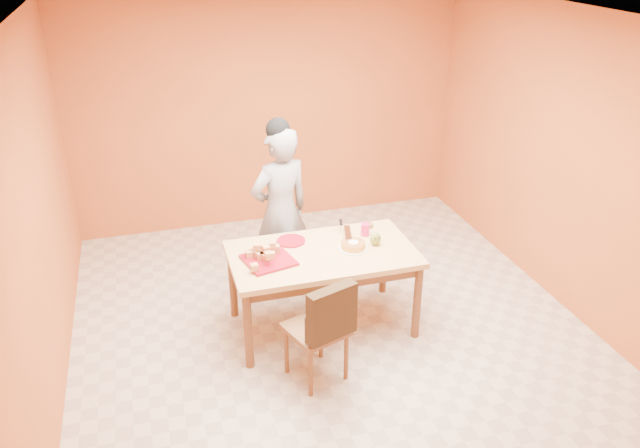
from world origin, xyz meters
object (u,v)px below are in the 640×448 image
object	(u,v)px
person	(281,212)
dining_chair	(317,328)
pastry_platter	(269,260)
red_dinner_plate	(291,241)
egg_ornament	(375,239)
magenta_glass	(365,230)
checker_tin	(368,225)
sponge_cake	(353,245)
dining_table	(322,261)

from	to	relation	value
person	dining_chair	bearing A→B (deg)	70.16
pastry_platter	red_dinner_plate	bearing A→B (deg)	47.64
egg_ornament	magenta_glass	xyz separation A→B (m)	(-0.02, 0.21, -0.01)
magenta_glass	checker_tin	distance (m)	0.18
person	red_dinner_plate	world-z (taller)	person
sponge_cake	checker_tin	distance (m)	0.46
pastry_platter	magenta_glass	world-z (taller)	magenta_glass
dining_table	pastry_platter	distance (m)	0.49
dining_chair	magenta_glass	xyz separation A→B (m)	(0.71, 0.87, 0.33)
person	red_dinner_plate	size ratio (longest dim) A/B	6.60
egg_ornament	pastry_platter	bearing A→B (deg)	-162.18
red_dinner_plate	magenta_glass	bearing A→B (deg)	-5.64
red_dinner_plate	sponge_cake	world-z (taller)	sponge_cake
dining_table	sponge_cake	world-z (taller)	sponge_cake
checker_tin	dining_table	bearing A→B (deg)	-147.22
dining_chair	pastry_platter	world-z (taller)	dining_chair
pastry_platter	sponge_cake	world-z (taller)	sponge_cake
person	pastry_platter	world-z (taller)	person
magenta_glass	checker_tin	xyz separation A→B (m)	(0.08, 0.15, -0.04)
dining_table	person	xyz separation A→B (m)	(-0.20, 0.72, 0.17)
dining_chair	pastry_platter	size ratio (longest dim) A/B	2.42
dining_table	magenta_glass	bearing A→B (deg)	22.97
dining_chair	egg_ornament	xyz separation A→B (m)	(0.73, 0.66, 0.34)
sponge_cake	dining_chair	bearing A→B (deg)	-128.42
red_dinner_plate	egg_ornament	bearing A→B (deg)	-21.58
person	sponge_cake	xyz separation A→B (m)	(0.47, -0.74, -0.04)
egg_ornament	checker_tin	xyz separation A→B (m)	(0.06, 0.36, -0.05)
magenta_glass	checker_tin	bearing A→B (deg)	61.74
person	egg_ornament	bearing A→B (deg)	114.87
red_dinner_plate	sponge_cake	bearing A→B (deg)	-29.98
dining_table	checker_tin	xyz separation A→B (m)	(0.54, 0.35, 0.11)
person	egg_ornament	size ratio (longest dim) A/B	13.67
dining_chair	person	xyz separation A→B (m)	(0.05, 1.40, 0.36)
person	pastry_platter	bearing A→B (deg)	51.77
red_dinner_plate	egg_ornament	size ratio (longest dim) A/B	2.07
person	magenta_glass	bearing A→B (deg)	123.48
dining_table	sponge_cake	bearing A→B (deg)	-3.98
dining_chair	checker_tin	distance (m)	1.33
pastry_platter	dining_table	bearing A→B (deg)	3.48
dining_table	checker_tin	world-z (taller)	checker_tin
magenta_glass	red_dinner_plate	bearing A→B (deg)	174.36
pastry_platter	sponge_cake	bearing A→B (deg)	0.77
dining_chair	pastry_platter	distance (m)	0.74
red_dinner_plate	checker_tin	distance (m)	0.76
dining_chair	sponge_cake	xyz separation A→B (m)	(0.52, 0.66, 0.32)
dining_table	red_dinner_plate	world-z (taller)	red_dinner_plate
dining_table	pastry_platter	size ratio (longest dim) A/B	4.18
dining_table	sponge_cake	distance (m)	0.30
dining_chair	red_dinner_plate	distance (m)	0.98
dining_chair	pastry_platter	xyz separation A→B (m)	(-0.23, 0.65, 0.29)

